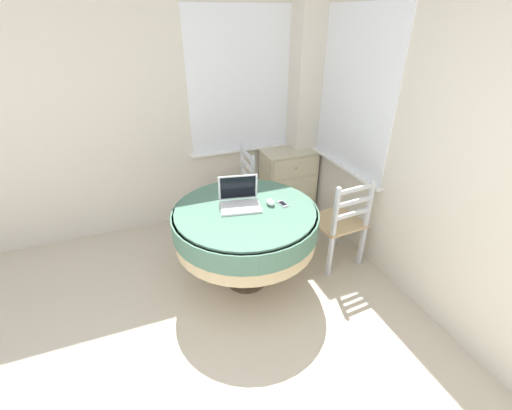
# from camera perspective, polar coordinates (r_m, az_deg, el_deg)

# --- Properties ---
(corner_room_shell) EXTENTS (4.49, 4.73, 2.55)m
(corner_room_shell) POSITION_cam_1_polar(r_m,az_deg,el_deg) (2.82, 2.22, 12.08)
(corner_room_shell) COLOR beige
(corner_room_shell) RESTS_ON ground_plane
(round_dining_table) EXTENTS (1.19, 1.19, 0.75)m
(round_dining_table) POSITION_cam_1_polar(r_m,az_deg,el_deg) (2.81, -1.76, -3.12)
(round_dining_table) COLOR #4C3D2D
(round_dining_table) RESTS_ON ground_plane
(laptop) EXTENTS (0.36, 0.30, 0.24)m
(laptop) POSITION_cam_1_polar(r_m,az_deg,el_deg) (2.77, -2.77, 0.84)
(laptop) COLOR silver
(laptop) RESTS_ON round_dining_table
(computer_mouse) EXTENTS (0.06, 0.10, 0.05)m
(computer_mouse) POSITION_cam_1_polar(r_m,az_deg,el_deg) (2.79, 2.43, 0.47)
(computer_mouse) COLOR white
(computer_mouse) RESTS_ON round_dining_table
(cell_phone) EXTENTS (0.07, 0.11, 0.01)m
(cell_phone) POSITION_cam_1_polar(r_m,az_deg,el_deg) (2.81, 4.45, 0.20)
(cell_phone) COLOR #B2B7BC
(cell_phone) RESTS_ON round_dining_table
(dining_chair_near_back_window) EXTENTS (0.43, 0.43, 0.90)m
(dining_chair_near_back_window) POSITION_cam_1_polar(r_m,az_deg,el_deg) (3.68, -3.44, 2.18)
(dining_chair_near_back_window) COLOR tan
(dining_chair_near_back_window) RESTS_ON ground_plane
(dining_chair_near_right_window) EXTENTS (0.45, 0.45, 0.90)m
(dining_chair_near_right_window) POSITION_cam_1_polar(r_m,az_deg,el_deg) (3.23, 13.80, -2.88)
(dining_chair_near_right_window) COLOR tan
(dining_chair_near_right_window) RESTS_ON ground_plane
(corner_cabinet) EXTENTS (0.61, 0.40, 0.76)m
(corner_cabinet) POSITION_cam_1_polar(r_m,az_deg,el_deg) (4.07, 5.30, 4.05)
(corner_cabinet) COLOR beige
(corner_cabinet) RESTS_ON ground_plane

